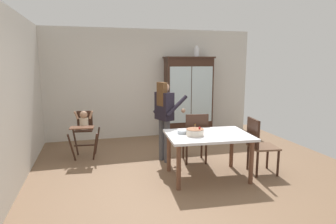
{
  "coord_description": "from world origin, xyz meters",
  "views": [
    {
      "loc": [
        -1.53,
        -4.56,
        1.91
      ],
      "look_at": [
        -0.09,
        0.7,
        0.95
      ],
      "focal_mm": 30.81,
      "sensor_mm": 36.0,
      "label": 1
    }
  ],
  "objects": [
    {
      "name": "ground_plane",
      "position": [
        0.0,
        0.0,
        0.0
      ],
      "size": [
        6.24,
        6.24,
        0.0
      ],
      "primitive_type": "plane",
      "color": "brown"
    },
    {
      "name": "wall_back",
      "position": [
        0.0,
        2.63,
        1.35
      ],
      "size": [
        5.32,
        0.06,
        2.7
      ],
      "primitive_type": "cube",
      "color": "beige",
      "rests_on": "ground_plane"
    },
    {
      "name": "wall_left",
      "position": [
        -2.63,
        0.0,
        1.35
      ],
      "size": [
        0.06,
        5.32,
        2.7
      ],
      "primitive_type": "cube",
      "color": "beige",
      "rests_on": "ground_plane"
    },
    {
      "name": "china_cabinet",
      "position": [
        0.92,
        2.37,
        1.02
      ],
      "size": [
        1.25,
        0.48,
        2.03
      ],
      "color": "#382116",
      "rests_on": "ground_plane"
    },
    {
      "name": "ceramic_vase",
      "position": [
        1.12,
        2.37,
        2.14
      ],
      "size": [
        0.13,
        0.13,
        0.27
      ],
      "color": "white",
      "rests_on": "china_cabinet"
    },
    {
      "name": "high_chair_with_toddler",
      "position": [
        -1.66,
        1.26,
        0.65
      ],
      "size": [
        0.64,
        0.73,
        0.95
      ],
      "rotation": [
        0.0,
        0.0,
        -0.12
      ],
      "color": "#382116",
      "rests_on": "ground_plane"
    },
    {
      "name": "adult_person",
      "position": [
        -0.17,
        0.63,
        0.97
      ],
      "size": [
        0.63,
        0.62,
        1.53
      ],
      "rotation": [
        0.0,
        0.0,
        1.97
      ],
      "color": "#47474C",
      "rests_on": "ground_plane"
    },
    {
      "name": "dining_table",
      "position": [
        0.32,
        -0.33,
        0.64
      ],
      "size": [
        1.42,
        1.05,
        0.74
      ],
      "color": "silver",
      "rests_on": "ground_plane"
    },
    {
      "name": "birthday_cake",
      "position": [
        0.07,
        -0.35,
        0.79
      ],
      "size": [
        0.28,
        0.28,
        0.19
      ],
      "color": "beige",
      "rests_on": "dining_table"
    },
    {
      "name": "serving_bowl",
      "position": [
        -0.08,
        -0.19,
        0.77
      ],
      "size": [
        0.18,
        0.18,
        0.05
      ],
      "primitive_type": "cylinder",
      "color": "#B2BCC6",
      "rests_on": "dining_table"
    },
    {
      "name": "dining_chair_far_side",
      "position": [
        0.36,
        0.37,
        0.56
      ],
      "size": [
        0.5,
        0.5,
        0.96
      ],
      "rotation": [
        0.0,
        0.0,
        2.99
      ],
      "color": "#382116",
      "rests_on": "ground_plane"
    },
    {
      "name": "dining_chair_right_end",
      "position": [
        1.21,
        -0.39,
        0.56
      ],
      "size": [
        0.49,
        0.49,
        0.96
      ],
      "rotation": [
        0.0,
        0.0,
        1.45
      ],
      "color": "#382116",
      "rests_on": "ground_plane"
    }
  ]
}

